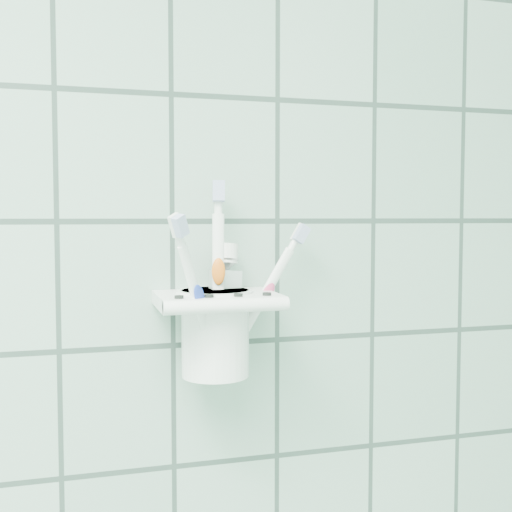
{
  "coord_description": "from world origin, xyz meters",
  "views": [
    {
      "loc": [
        0.52,
        0.48,
        1.4
      ],
      "look_at": [
        0.7,
        1.1,
        1.36
      ],
      "focal_mm": 45.0,
      "sensor_mm": 36.0,
      "label": 1
    }
  ],
  "objects_px": {
    "holder_bracket": "(216,301)",
    "toothbrush_blue": "(218,274)",
    "toothpaste_tube": "(222,296)",
    "toothbrush_orange": "(224,283)",
    "cup": "(215,329)",
    "toothbrush_pink": "(216,284)"
  },
  "relations": [
    {
      "from": "toothbrush_orange",
      "to": "toothpaste_tube",
      "type": "bearing_deg",
      "value": 115.48
    },
    {
      "from": "toothbrush_pink",
      "to": "toothbrush_orange",
      "type": "relative_size",
      "value": 1.03
    },
    {
      "from": "holder_bracket",
      "to": "toothpaste_tube",
      "type": "bearing_deg",
      "value": 46.67
    },
    {
      "from": "holder_bracket",
      "to": "toothbrush_orange",
      "type": "xyz_separation_m",
      "value": [
        0.01,
        0.01,
        0.02
      ]
    },
    {
      "from": "cup",
      "to": "toothbrush_pink",
      "type": "distance_m",
      "value": 0.05
    },
    {
      "from": "toothbrush_orange",
      "to": "toothpaste_tube",
      "type": "xyz_separation_m",
      "value": [
        -0.0,
        0.0,
        -0.01
      ]
    },
    {
      "from": "toothpaste_tube",
      "to": "toothbrush_pink",
      "type": "bearing_deg",
      "value": -129.05
    },
    {
      "from": "holder_bracket",
      "to": "toothpaste_tube",
      "type": "xyz_separation_m",
      "value": [
        0.01,
        0.01,
        0.0
      ]
    },
    {
      "from": "toothbrush_pink",
      "to": "toothpaste_tube",
      "type": "relative_size",
      "value": 1.29
    },
    {
      "from": "holder_bracket",
      "to": "toothbrush_blue",
      "type": "distance_m",
      "value": 0.03
    },
    {
      "from": "holder_bracket",
      "to": "toothbrush_pink",
      "type": "distance_m",
      "value": 0.02
    },
    {
      "from": "toothbrush_orange",
      "to": "holder_bracket",
      "type": "bearing_deg",
      "value": -160.16
    },
    {
      "from": "toothbrush_pink",
      "to": "toothbrush_orange",
      "type": "bearing_deg",
      "value": 12.18
    },
    {
      "from": "toothpaste_tube",
      "to": "toothbrush_orange",
      "type": "bearing_deg",
      "value": -60.43
    },
    {
      "from": "toothbrush_blue",
      "to": "toothpaste_tube",
      "type": "relative_size",
      "value": 1.47
    },
    {
      "from": "holder_bracket",
      "to": "toothpaste_tube",
      "type": "relative_size",
      "value": 0.92
    },
    {
      "from": "toothbrush_pink",
      "to": "toothbrush_blue",
      "type": "bearing_deg",
      "value": -2.98
    },
    {
      "from": "toothbrush_orange",
      "to": "toothpaste_tube",
      "type": "distance_m",
      "value": 0.01
    },
    {
      "from": "toothbrush_blue",
      "to": "cup",
      "type": "bearing_deg",
      "value": 106.03
    },
    {
      "from": "toothbrush_blue",
      "to": "toothpaste_tube",
      "type": "bearing_deg",
      "value": 70.92
    },
    {
      "from": "toothbrush_orange",
      "to": "toothpaste_tube",
      "type": "height_order",
      "value": "toothbrush_orange"
    },
    {
      "from": "cup",
      "to": "toothpaste_tube",
      "type": "xyz_separation_m",
      "value": [
        0.01,
        0.0,
        0.04
      ]
    }
  ]
}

